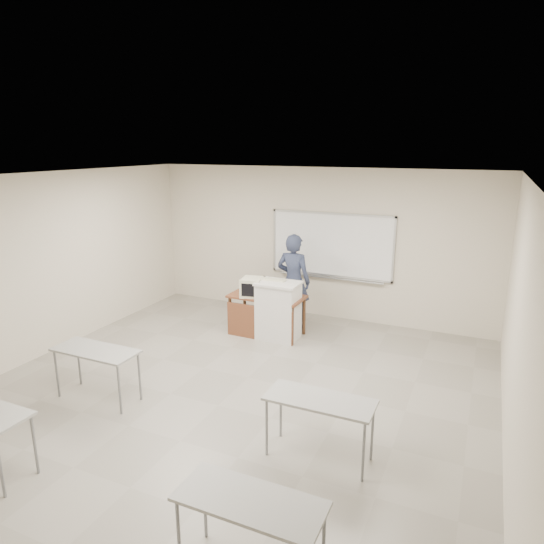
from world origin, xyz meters
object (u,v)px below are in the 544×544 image
at_px(instructor_desk, 264,309).
at_px(mouse, 291,301).
at_px(podium, 278,310).
at_px(keyboard, 273,280).
at_px(laptop, 266,289).
at_px(crt_monitor, 252,287).
at_px(whiteboard, 331,246).
at_px(presenter, 293,281).

relative_size(instructor_desk, mouse, 12.78).
xyz_separation_m(podium, keyboard, (-0.15, 0.08, 0.54)).
bearing_deg(laptop, crt_monitor, -104.15).
bearing_deg(crt_monitor, laptop, 50.39).
distance_m(laptop, keyboard, 0.38).
distance_m(instructor_desk, crt_monitor, 0.46).
xyz_separation_m(podium, mouse, (0.28, -0.10, 0.24)).
xyz_separation_m(whiteboard, laptop, (-0.87, -1.21, -0.67)).
height_order(podium, laptop, podium).
bearing_deg(presenter, mouse, 110.60).
distance_m(podium, mouse, 0.38).
height_order(laptop, keyboard, keyboard).
distance_m(mouse, presenter, 0.82).
distance_m(whiteboard, laptop, 1.63).
bearing_deg(presenter, laptop, 47.85).
height_order(whiteboard, presenter, whiteboard).
relative_size(crt_monitor, mouse, 3.85).
xyz_separation_m(laptop, mouse, (0.65, -0.36, -0.04)).
relative_size(mouse, presenter, 0.06).
xyz_separation_m(instructor_desk, laptop, (-0.10, 0.27, 0.28)).
bearing_deg(instructor_desk, laptop, 111.52).
bearing_deg(crt_monitor, keyboard, 4.12).
bearing_deg(laptop, whiteboard, 68.07).
bearing_deg(laptop, keyboard, -25.16).
distance_m(whiteboard, keyboard, 1.59).
distance_m(instructor_desk, keyboard, 0.56).
bearing_deg(instructor_desk, presenter, 67.55).
height_order(whiteboard, keyboard, whiteboard).
bearing_deg(crt_monitor, whiteboard, 43.98).
height_order(podium, mouse, podium).
relative_size(whiteboard, mouse, 23.24).
bearing_deg(podium, mouse, -19.39).
distance_m(keyboard, presenter, 0.63).
bearing_deg(instructor_desk, mouse, -8.10).
height_order(keyboard, presenter, presenter).
height_order(instructor_desk, laptop, laptop).
xyz_separation_m(instructor_desk, presenter, (0.29, 0.67, 0.38)).
height_order(crt_monitor, mouse, crt_monitor).
height_order(laptop, presenter, presenter).
bearing_deg(presenter, instructor_desk, 68.49).
xyz_separation_m(whiteboard, keyboard, (-0.65, -1.39, -0.41)).
bearing_deg(podium, keyboard, 152.21).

